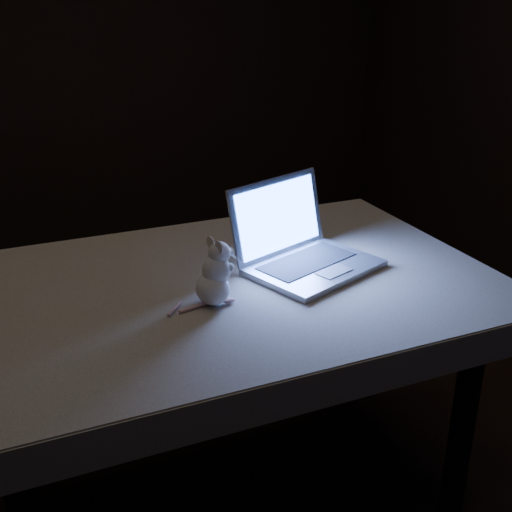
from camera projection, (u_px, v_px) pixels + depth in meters
name	position (u px, v px, depth m)	size (l,w,h in m)	color
floor	(197.00, 482.00, 2.37)	(5.00, 5.00, 0.00)	black
back_wall	(60.00, 54.00, 3.98)	(4.50, 0.04, 2.60)	black
table	(227.00, 397.00, 2.16)	(1.56, 1.00, 0.84)	black
tablecloth	(244.00, 303.00, 1.97)	(1.67, 1.11, 0.11)	beige
laptop	(316.00, 231.00, 2.02)	(0.40, 0.35, 0.27)	#A4A4A9
plush_mouse	(212.00, 273.00, 1.82)	(0.14, 0.14, 0.19)	white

